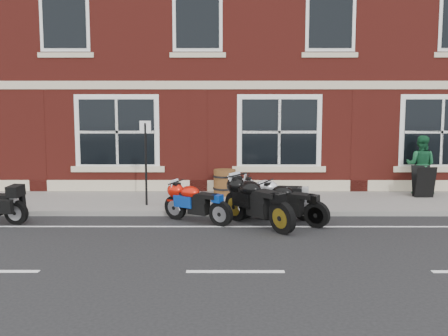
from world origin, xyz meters
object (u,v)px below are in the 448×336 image
at_px(moto_sport_red, 197,201).
at_px(pedestrian_right, 421,165).
at_px(a_board_sign, 423,182).
at_px(parking_sign, 146,157).
at_px(moto_sport_black, 258,200).
at_px(barrel_planter, 225,182).
at_px(moto_naked_black, 289,202).
at_px(moto_sport_silver, 273,196).

xyz_separation_m(moto_sport_red, pedestrian_right, (6.54, 3.37, 0.51)).
relative_size(a_board_sign, parking_sign, 0.41).
distance_m(moto_sport_black, parking_sign, 3.54).
distance_m(moto_sport_black, barrel_planter, 3.68).
relative_size(moto_sport_black, parking_sign, 0.87).
relative_size(moto_naked_black, a_board_sign, 1.80).
xyz_separation_m(moto_sport_black, moto_sport_silver, (0.42, 0.77, -0.04)).
xyz_separation_m(moto_sport_silver, a_board_sign, (4.59, 2.45, 0.02)).
xyz_separation_m(moto_naked_black, parking_sign, (-3.58, 1.64, 0.90)).
height_order(moto_sport_black, a_board_sign, moto_sport_black).
distance_m(moto_sport_red, barrel_planter, 3.25).
bearing_deg(moto_naked_black, moto_sport_red, 124.61).
relative_size(moto_sport_silver, barrel_planter, 2.80).
bearing_deg(moto_naked_black, moto_sport_silver, 73.57).
height_order(moto_sport_silver, moto_naked_black, moto_sport_silver).
relative_size(pedestrian_right, a_board_sign, 1.93).
bearing_deg(moto_sport_silver, pedestrian_right, -47.03).
bearing_deg(pedestrian_right, moto_sport_black, 66.93).
bearing_deg(moto_sport_silver, barrel_planter, 32.95).
bearing_deg(parking_sign, barrel_planter, 54.53).
height_order(moto_sport_red, pedestrian_right, pedestrian_right).
height_order(a_board_sign, parking_sign, parking_sign).
relative_size(moto_sport_silver, moto_naked_black, 1.30).
xyz_separation_m(moto_sport_red, moto_sport_black, (1.40, -0.42, 0.10)).
distance_m(barrel_planter, parking_sign, 2.80).
bearing_deg(moto_naked_black, pedestrian_right, -14.67).
bearing_deg(moto_naked_black, parking_sign, 102.43).
xyz_separation_m(moto_sport_silver, parking_sign, (-3.25, 1.19, 0.85)).
distance_m(moto_naked_black, pedestrian_right, 5.61).
xyz_separation_m(moto_sport_red, a_board_sign, (6.42, 2.80, 0.08)).
bearing_deg(barrel_planter, moto_sport_red, -101.55).
height_order(a_board_sign, barrel_planter, a_board_sign).
bearing_deg(barrel_planter, moto_naked_black, -65.32).
xyz_separation_m(moto_sport_black, a_board_sign, (5.01, 3.22, -0.02)).
xyz_separation_m(pedestrian_right, a_board_sign, (-0.12, -0.56, -0.43)).
bearing_deg(pedestrian_right, moto_sport_silver, 63.09).
bearing_deg(moto_sport_red, parking_sign, 76.98).
relative_size(moto_sport_black, a_board_sign, 2.13).
xyz_separation_m(moto_sport_black, pedestrian_right, (5.14, 3.79, 0.41)).
bearing_deg(moto_sport_red, barrel_planter, 22.81).
bearing_deg(moto_sport_silver, parking_sign, 80.28).
relative_size(pedestrian_right, barrel_planter, 2.31).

